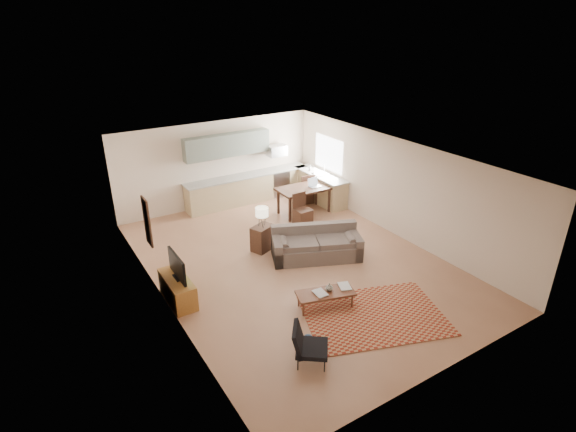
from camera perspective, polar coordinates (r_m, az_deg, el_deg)
room at (r=10.63m, az=0.86°, el=0.42°), size 9.00×9.00×9.00m
kitchen_counter_back at (r=14.75m, az=-5.03°, el=3.57°), size 4.26×0.64×0.92m
kitchen_counter_right at (r=14.80m, az=4.10°, el=3.67°), size 0.64×2.26×0.92m
kitchen_range at (r=15.24m, az=-1.35°, el=4.32°), size 0.62×0.62×0.90m
kitchen_microwave at (r=14.92m, az=-1.43°, el=8.31°), size 0.62×0.40×0.35m
upper_cabinets at (r=14.17m, az=-7.72°, el=8.92°), size 2.80×0.34×0.70m
window_right at (r=14.62m, az=5.19°, el=7.89°), size 0.02×1.40×1.05m
wall_art_left at (r=10.16m, az=-17.42°, el=-0.70°), size 0.06×0.42×1.10m
triptych at (r=14.20m, az=-9.39°, el=8.00°), size 1.70×0.04×0.50m
rug at (r=9.58m, az=10.84°, el=-12.28°), size 3.28×2.76×0.02m
sofa at (r=11.28m, az=3.64°, el=-3.51°), size 2.51×1.83×0.80m
coffee_table at (r=9.60m, az=4.76°, el=-10.51°), size 1.31×0.81×0.37m
book_a at (r=9.38m, az=3.49°, el=-9.94°), size 0.27×0.34×0.03m
book_b at (r=9.67m, az=6.51°, el=-8.92°), size 0.46×0.49×0.02m
vase at (r=9.52m, az=5.27°, el=-8.95°), size 0.24×0.24×0.17m
armchair at (r=8.16m, az=3.07°, el=-16.05°), size 0.90×0.90×0.73m
tv_credenza at (r=10.00m, az=-13.85°, el=-9.03°), size 0.46×1.20×0.55m
tv at (r=9.72m, az=-13.91°, el=-6.22°), size 0.09×0.92×0.55m
console_table at (r=11.69m, az=-3.25°, el=-2.80°), size 0.68×0.58×0.67m
table_lamp at (r=11.43m, az=-3.33°, el=-0.10°), size 0.40×0.40×0.54m
dining_table at (r=13.83m, az=2.04°, el=2.02°), size 1.66×0.98×0.83m
dining_chair_near at (r=13.02m, az=1.90°, el=0.82°), size 0.46×0.48×0.94m
dining_chair_far at (r=14.61m, az=2.18°, el=3.58°), size 0.53×0.55×0.99m
laptop at (r=13.73m, az=3.47°, el=4.25°), size 0.36×0.28×0.26m
soap_bottle at (r=14.90m, az=2.86°, el=6.11°), size 0.11×0.11×0.19m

